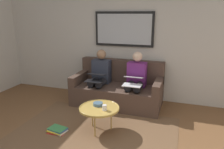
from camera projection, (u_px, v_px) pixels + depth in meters
name	position (u px, v px, depth m)	size (l,w,h in m)	color
wall_rear	(125.00, 40.00, 4.83)	(6.00, 0.12, 2.60)	beige
area_rug	(96.00, 131.00, 3.58)	(2.60, 1.80, 0.01)	brown
couch	(118.00, 89.00, 4.65)	(1.84, 0.90, 0.90)	#4C382D
framed_mirror	(124.00, 29.00, 4.67)	(1.30, 0.05, 0.74)	black
coffee_table	(99.00, 108.00, 3.50)	(0.65, 0.65, 0.42)	tan
cup	(105.00, 108.00, 3.39)	(0.07, 0.07, 0.09)	silver
bowl	(98.00, 104.00, 3.58)	(0.16, 0.16, 0.05)	slate
person_left	(136.00, 78.00, 4.39)	(0.38, 0.58, 1.14)	#66236B
laptop_white	(133.00, 81.00, 4.17)	(0.35, 0.37, 0.16)	white
person_right	(100.00, 75.00, 4.63)	(0.38, 0.58, 1.14)	#2D3342
laptop_black	(95.00, 77.00, 4.40)	(0.35, 0.34, 0.14)	black
magazine_stack	(57.00, 130.00, 3.57)	(0.34, 0.27, 0.05)	red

